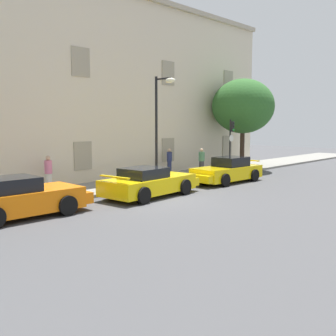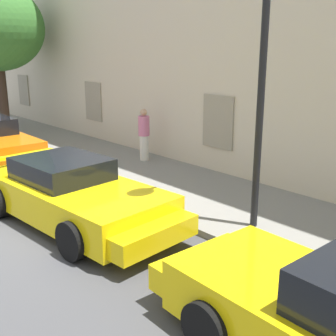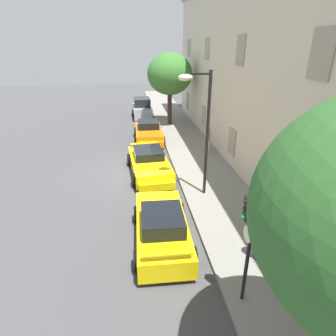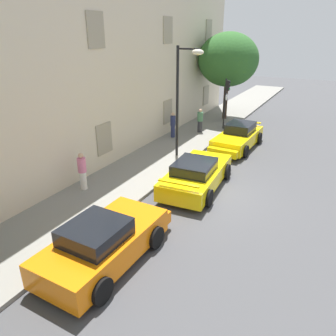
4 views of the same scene
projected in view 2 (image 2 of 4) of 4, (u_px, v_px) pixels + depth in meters
name	position (u px, v px, depth m)	size (l,w,h in m)	color
ground_plane	(41.00, 226.00, 8.81)	(80.00, 80.00, 0.00)	#444447
sidewalk	(175.00, 186.00, 11.23)	(60.00, 3.37, 0.14)	gray
sportscar_yellow_flank	(77.00, 196.00, 8.78)	(5.13, 2.46, 1.35)	yellow
street_lamp	(250.00, 20.00, 7.18)	(0.44, 1.42, 5.65)	black
pedestrian_strolling	(144.00, 134.00, 13.34)	(0.48, 0.48, 1.65)	silver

